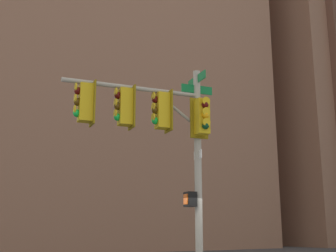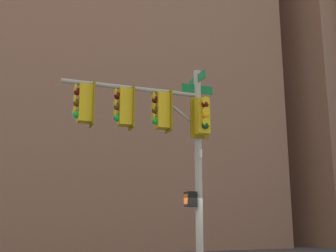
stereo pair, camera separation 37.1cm
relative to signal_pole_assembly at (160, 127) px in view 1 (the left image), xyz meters
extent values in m
cylinder|color=#9E998C|center=(-1.16, 0.14, -1.30)|extent=(0.20, 0.20, 6.17)
cylinder|color=#9E998C|center=(0.74, -0.18, 1.05)|extent=(3.82, 0.76, 0.12)
cylinder|color=#9E998C|center=(-0.47, 0.03, 0.60)|extent=(1.04, 0.26, 0.75)
cube|color=#0F6B33|center=(-1.16, 0.14, 1.54)|extent=(0.22, 1.11, 0.24)
cube|color=#0F6B33|center=(-1.16, 0.14, 1.24)|extent=(0.96, 0.19, 0.24)
cube|color=white|center=(-1.16, 0.14, -0.67)|extent=(0.10, 0.45, 0.24)
cube|color=gold|center=(-0.10, -0.03, 0.49)|extent=(0.39, 0.39, 1.00)
cube|color=#7D640C|center=(-0.29, 0.00, 0.49)|extent=(0.13, 0.54, 1.16)
sphere|color=#470A07|center=(0.10, -0.07, 0.79)|extent=(0.20, 0.20, 0.20)
cylinder|color=gold|center=(0.16, -0.08, 0.88)|extent=(0.08, 0.23, 0.23)
sphere|color=#4C330A|center=(0.10, -0.07, 0.49)|extent=(0.20, 0.20, 0.20)
cylinder|color=gold|center=(0.16, -0.08, 0.58)|extent=(0.08, 0.23, 0.23)
sphere|color=green|center=(0.10, -0.07, 0.19)|extent=(0.20, 0.20, 0.20)
cylinder|color=gold|center=(0.16, -0.08, 0.28)|extent=(0.08, 0.23, 0.23)
cube|color=gold|center=(0.95, -0.21, 0.49)|extent=(0.39, 0.39, 1.00)
cube|color=#7D640C|center=(0.77, -0.18, 0.49)|extent=(0.13, 0.54, 1.16)
sphere|color=#470A07|center=(1.16, -0.25, 0.79)|extent=(0.20, 0.20, 0.20)
cylinder|color=gold|center=(1.22, -0.26, 0.88)|extent=(0.08, 0.23, 0.23)
sphere|color=#4C330A|center=(1.16, -0.25, 0.49)|extent=(0.20, 0.20, 0.20)
cylinder|color=gold|center=(1.22, -0.26, 0.58)|extent=(0.08, 0.23, 0.23)
sphere|color=green|center=(1.16, -0.25, 0.19)|extent=(0.20, 0.20, 0.20)
cylinder|color=gold|center=(1.22, -0.26, 0.28)|extent=(0.08, 0.23, 0.23)
cube|color=gold|center=(2.01, -0.39, 0.49)|extent=(0.39, 0.39, 1.00)
cube|color=#7D640C|center=(1.82, -0.36, 0.49)|extent=(0.13, 0.54, 1.16)
sphere|color=#470A07|center=(2.21, -0.42, 0.79)|extent=(0.20, 0.20, 0.20)
cylinder|color=gold|center=(2.27, -0.43, 0.88)|extent=(0.08, 0.23, 0.23)
sphere|color=#4C330A|center=(2.21, -0.42, 0.49)|extent=(0.20, 0.20, 0.20)
cylinder|color=gold|center=(2.27, -0.43, 0.58)|extent=(0.08, 0.23, 0.23)
sphere|color=green|center=(2.21, -0.42, 0.19)|extent=(0.20, 0.20, 0.20)
cylinder|color=gold|center=(2.27, -0.43, 0.28)|extent=(0.08, 0.23, 0.23)
cube|color=gold|center=(-1.11, 0.44, 0.35)|extent=(0.39, 0.39, 1.00)
cube|color=#7D640C|center=(-1.14, 0.25, 0.35)|extent=(0.54, 0.13, 1.16)
sphere|color=#470A07|center=(-1.07, 0.64, 0.65)|extent=(0.20, 0.20, 0.20)
cylinder|color=gold|center=(-1.06, 0.71, 0.74)|extent=(0.23, 0.08, 0.23)
sphere|color=#F29E0C|center=(-1.07, 0.64, 0.35)|extent=(0.20, 0.20, 0.20)
cylinder|color=gold|center=(-1.06, 0.71, 0.44)|extent=(0.23, 0.08, 0.23)
sphere|color=#0A3819|center=(-1.07, 0.64, 0.05)|extent=(0.20, 0.20, 0.20)
cylinder|color=gold|center=(-1.06, 0.71, 0.14)|extent=(0.23, 0.08, 0.23)
cube|color=black|center=(-0.91, 0.10, -1.91)|extent=(0.31, 0.40, 0.40)
cube|color=#EA5914|center=(-0.78, 0.08, -1.91)|extent=(0.06, 0.25, 0.28)
cube|color=brown|center=(-40.40, -26.63, 18.13)|extent=(19.68, 19.75, 45.03)
cube|color=#845B47|center=(-39.64, -26.08, 12.61)|extent=(23.40, 16.95, 33.99)
camera|label=1|loc=(5.98, 10.19, -2.70)|focal=47.64mm
camera|label=2|loc=(5.67, 10.38, -2.70)|focal=47.64mm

